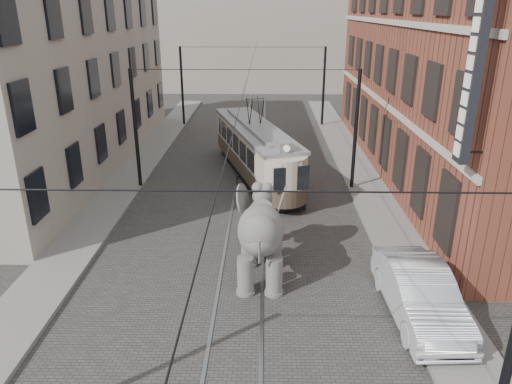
{
  "coord_description": "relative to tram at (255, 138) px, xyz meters",
  "views": [
    {
      "loc": [
        0.79,
        -17.05,
        8.64
      ],
      "look_at": [
        0.45,
        0.02,
        2.1
      ],
      "focal_mm": 33.76,
      "sensor_mm": 36.0,
      "label": 1
    }
  ],
  "objects": [
    {
      "name": "tram",
      "position": [
        0.0,
        0.0,
        0.0
      ],
      "size": [
        5.2,
        10.97,
        4.28
      ],
      "primitive_type": null,
      "rotation": [
        0.0,
        0.0,
        0.29
      ],
      "color": "#C2B39D",
      "rests_on": "ground"
    },
    {
      "name": "distant_block",
      "position": [
        -0.24,
        32.06,
        4.86
      ],
      "size": [
        28.0,
        10.0,
        14.0
      ],
      "primitive_type": "cube",
      "color": "gray",
      "rests_on": "ground"
    },
    {
      "name": "stucco_building",
      "position": [
        -11.24,
        2.06,
        2.86
      ],
      "size": [
        7.0,
        24.0,
        10.0
      ],
      "primitive_type": "cube",
      "color": "gray",
      "rests_on": "ground"
    },
    {
      "name": "tram_rails",
      "position": [
        -0.24,
        -7.94,
        -2.13
      ],
      "size": [
        1.54,
        80.0,
        0.02
      ],
      "primitive_type": null,
      "color": "slate",
      "rests_on": "ground"
    },
    {
      "name": "catenary",
      "position": [
        -0.44,
        -2.94,
        0.86
      ],
      "size": [
        11.0,
        30.2,
        6.0
      ],
      "primitive_type": null,
      "color": "black",
      "rests_on": "ground"
    },
    {
      "name": "parked_car",
      "position": [
        5.13,
        -12.76,
        -1.35
      ],
      "size": [
        1.92,
        4.89,
        1.59
      ],
      "primitive_type": "imported",
      "rotation": [
        0.0,
        0.0,
        0.05
      ],
      "color": "#AEAFB3",
      "rests_on": "ground"
    },
    {
      "name": "elephant",
      "position": [
        0.43,
        -10.7,
        -0.7
      ],
      "size": [
        2.67,
        4.73,
        2.87
      ],
      "primitive_type": null,
      "rotation": [
        0.0,
        0.0,
        -0.02
      ],
      "color": "#64625D",
      "rests_on": "ground"
    },
    {
      "name": "ground",
      "position": [
        -0.24,
        -7.94,
        -2.14
      ],
      "size": [
        120.0,
        120.0,
        0.0
      ],
      "primitive_type": "plane",
      "color": "#3F3D3B"
    },
    {
      "name": "sidewalk_right",
      "position": [
        5.76,
        -7.94,
        -2.06
      ],
      "size": [
        2.0,
        60.0,
        0.15
      ],
      "primitive_type": "cube",
      "color": "slate",
      "rests_on": "ground"
    },
    {
      "name": "brick_building",
      "position": [
        10.76,
        1.06,
        3.86
      ],
      "size": [
        8.0,
        26.0,
        12.0
      ],
      "primitive_type": "cube",
      "color": "brown",
      "rests_on": "ground"
    },
    {
      "name": "sidewalk_left",
      "position": [
        -6.74,
        -7.94,
        -2.06
      ],
      "size": [
        2.0,
        60.0,
        0.15
      ],
      "primitive_type": "cube",
      "color": "slate",
      "rests_on": "ground"
    }
  ]
}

